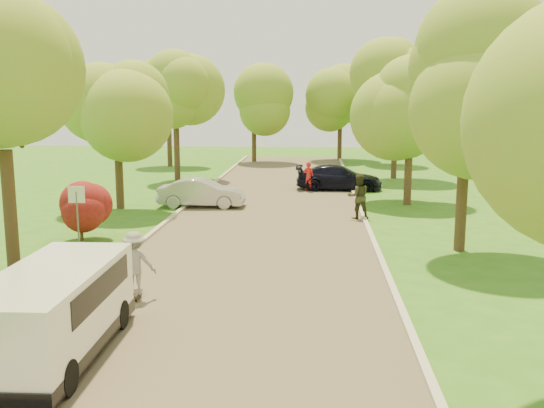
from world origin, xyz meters
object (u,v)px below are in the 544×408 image
(street_sign, at_px, (77,205))
(skateboarder, at_px, (135,263))
(minivan, at_px, (54,311))
(person_olive, at_px, (358,196))
(dark_sedan, at_px, (339,178))
(silver_sedan, at_px, (202,193))
(person_striped, at_px, (308,177))
(longboard, at_px, (136,295))

(street_sign, height_order, skateboarder, street_sign)
(minivan, relative_size, person_olive, 2.47)
(skateboarder, bearing_deg, dark_sedan, -115.60)
(street_sign, relative_size, minivan, 0.46)
(street_sign, bearing_deg, skateboarder, -54.54)
(silver_sedan, distance_m, person_striped, 7.21)
(street_sign, xyz_separation_m, minivan, (2.77, -8.19, -0.64))
(dark_sedan, distance_m, skateboarder, 20.10)
(silver_sedan, bearing_deg, dark_sedan, -47.92)
(silver_sedan, height_order, skateboarder, skateboarder)
(dark_sedan, height_order, person_striped, person_striped)
(skateboarder, height_order, person_olive, person_olive)
(minivan, height_order, person_striped, minivan)
(street_sign, bearing_deg, longboard, -54.54)
(street_sign, relative_size, person_olive, 1.14)
(silver_sedan, xyz_separation_m, skateboarder, (0.80, -13.26, 0.25))
(person_striped, bearing_deg, dark_sedan, -137.67)
(silver_sedan, bearing_deg, person_striped, -43.12)
(street_sign, height_order, dark_sedan, street_sign)
(silver_sedan, height_order, person_striped, person_striped)
(dark_sedan, bearing_deg, silver_sedan, 133.61)
(street_sign, xyz_separation_m, person_olive, (9.60, 6.24, -0.61))
(silver_sedan, xyz_separation_m, person_striped, (4.92, 5.27, 0.15))
(minivan, height_order, dark_sedan, minivan)
(longboard, distance_m, skateboarder, 0.82)
(silver_sedan, xyz_separation_m, dark_sedan, (6.60, 5.98, 0.03))
(silver_sedan, distance_m, longboard, 13.29)
(silver_sedan, distance_m, skateboarder, 13.28)
(street_sign, xyz_separation_m, dark_sedan, (9.10, 14.61, -0.88))
(minivan, relative_size, longboard, 5.54)
(longboard, bearing_deg, street_sign, -63.37)
(person_striped, distance_m, person_olive, 7.96)
(dark_sedan, bearing_deg, street_sign, 149.50)
(silver_sedan, relative_size, person_striped, 2.47)
(dark_sedan, distance_m, person_olive, 8.38)
(longboard, distance_m, person_olive, 12.60)
(minivan, distance_m, person_olive, 15.97)
(person_olive, bearing_deg, skateboarder, 50.58)
(street_sign, bearing_deg, person_olive, 33.04)
(person_olive, bearing_deg, street_sign, 23.70)
(minivan, height_order, person_olive, person_olive)
(silver_sedan, relative_size, person_olive, 2.10)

